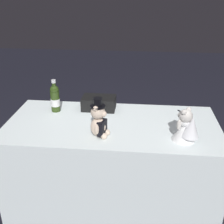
{
  "coord_description": "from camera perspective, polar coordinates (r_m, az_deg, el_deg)",
  "views": [
    {
      "loc": [
        0.21,
        -2.05,
        1.84
      ],
      "look_at": [
        0.0,
        0.0,
        0.88
      ],
      "focal_mm": 45.99,
      "sensor_mm": 36.0,
      "label": 1
    }
  ],
  "objects": [
    {
      "name": "gift_case_black",
      "position": [
        2.55,
        -2.62,
        1.81
      ],
      "size": [
        0.3,
        0.19,
        0.11
      ],
      "color": "black",
      "rests_on": "reception_table"
    },
    {
      "name": "teddy_bear_bride",
      "position": [
        2.09,
        14.57,
        -2.92
      ],
      "size": [
        0.22,
        0.21,
        0.25
      ],
      "color": "white",
      "rests_on": "reception_table"
    },
    {
      "name": "reception_table",
      "position": [
        2.52,
        0.0,
        -10.17
      ],
      "size": [
        1.72,
        0.82,
        0.78
      ],
      "primitive_type": "cube",
      "color": "white",
      "rests_on": "ground_plane"
    },
    {
      "name": "ground_plane",
      "position": [
        2.76,
        0.0,
        -16.81
      ],
      "size": [
        12.0,
        12.0,
        0.0
      ],
      "primitive_type": "plane",
      "color": "black"
    },
    {
      "name": "teddy_bear_groom",
      "position": [
        2.08,
        -2.59,
        -1.72
      ],
      "size": [
        0.14,
        0.15,
        0.3
      ],
      "color": "beige",
      "rests_on": "reception_table"
    },
    {
      "name": "champagne_bottle",
      "position": [
        2.53,
        -11.26,
        2.76
      ],
      "size": [
        0.08,
        0.08,
        0.29
      ],
      "color": "#2A3F16",
      "rests_on": "reception_table"
    },
    {
      "name": "signing_pen",
      "position": [
        2.57,
        13.93,
        -0.08
      ],
      "size": [
        0.1,
        0.1,
        0.01
      ],
      "color": "black",
      "rests_on": "reception_table"
    }
  ]
}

